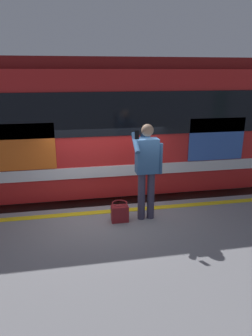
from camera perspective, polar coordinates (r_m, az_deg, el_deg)
name	(u,v)px	position (r m, az deg, el deg)	size (l,w,h in m)	color
ground_plane	(110,244)	(7.00, -3.02, -13.85)	(23.76, 23.76, 0.00)	#4C4742
platform	(125,279)	(5.24, -0.25, -19.70)	(13.67, 3.65, 0.93)	gray
safety_line	(111,211)	(6.29, -2.79, -7.97)	(13.40, 0.16, 0.01)	yellow
track_rail_near	(103,217)	(8.01, -4.21, -8.96)	(17.77, 0.08, 0.16)	slate
track_rail_far	(98,196)	(9.31, -5.23, -5.10)	(17.77, 0.08, 0.16)	slate
train_carriage	(114,121)	(8.03, -2.25, 8.68)	(11.96, 3.10, 3.75)	red
passenger	(147,164)	(5.65, 3.85, 0.69)	(0.57, 0.55, 1.81)	#383347
handbag	(120,213)	(5.84, -1.16, -8.24)	(0.32, 0.29, 0.38)	maroon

